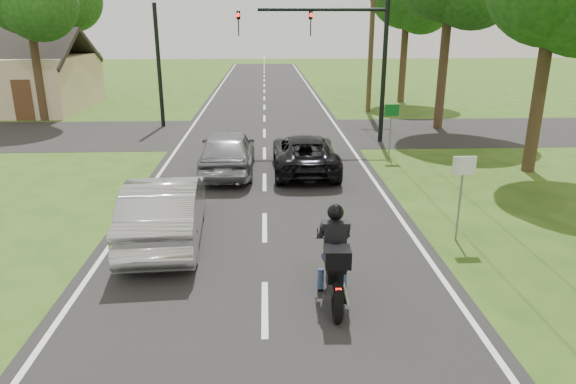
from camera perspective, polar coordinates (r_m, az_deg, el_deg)
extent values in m
plane|color=#284E16|center=(9.84, -2.59, -12.82)|extent=(140.00, 140.00, 0.00)
cube|color=black|center=(19.11, -2.63, 2.88)|extent=(8.00, 100.00, 0.01)
cube|color=black|center=(24.95, -2.64, 6.54)|extent=(60.00, 7.00, 0.01)
torus|color=black|center=(10.72, 4.72, -7.99)|extent=(0.17, 0.69, 0.68)
torus|color=black|center=(9.36, 5.51, -12.20)|extent=(0.20, 0.75, 0.75)
cube|color=black|center=(9.99, 5.08, -8.10)|extent=(0.33, 0.99, 0.31)
sphere|color=black|center=(10.14, 4.98, -6.51)|extent=(0.35, 0.35, 0.35)
cube|color=black|center=(9.58, 5.30, -8.07)|extent=(0.38, 0.58, 0.10)
cube|color=#FF0C07|center=(9.10, 5.64, -10.76)|extent=(0.10, 0.04, 0.05)
cylinder|color=silver|center=(9.66, 6.32, -11.35)|extent=(0.13, 0.83, 0.09)
cylinder|color=black|center=(10.25, 4.91, -5.08)|extent=(0.64, 0.06, 0.04)
cube|color=black|center=(9.17, 5.54, -7.19)|extent=(0.47, 0.43, 0.33)
cube|color=black|center=(9.58, 5.27, -5.13)|extent=(0.42, 0.24, 0.62)
sphere|color=black|center=(9.47, 5.31, -2.25)|extent=(0.31, 0.31, 0.31)
cylinder|color=navy|center=(10.32, 3.65, -9.72)|extent=(0.13, 0.13, 0.47)
cylinder|color=navy|center=(10.36, 6.20, -9.68)|extent=(0.13, 0.13, 0.47)
imported|color=black|center=(18.31, 1.86, 4.35)|extent=(2.19, 4.75, 1.32)
imported|color=#B7B7BC|center=(12.75, -13.46, -1.82)|extent=(1.99, 4.92, 1.59)
imported|color=gray|center=(18.19, -6.73, 4.54)|extent=(1.86, 4.60, 1.57)
cylinder|color=black|center=(23.10, 10.59, 12.83)|extent=(0.20, 0.20, 6.00)
cylinder|color=black|center=(22.56, 3.89, 19.57)|extent=(5.40, 0.14, 0.14)
imported|color=black|center=(22.51, 2.53, 18.20)|extent=(0.16, 0.36, 1.00)
imported|color=black|center=(22.45, -5.52, 18.14)|extent=(0.16, 0.36, 1.00)
sphere|color=#FF0C07|center=(22.33, 2.59, 19.05)|extent=(0.16, 0.16, 0.16)
sphere|color=#FF0C07|center=(22.27, -5.57, 18.98)|extent=(0.16, 0.16, 0.16)
cylinder|color=black|center=(27.02, -14.15, 13.35)|extent=(0.20, 0.20, 6.00)
cylinder|color=#503F24|center=(31.04, 9.33, 17.92)|extent=(0.28, 0.28, 10.00)
cylinder|color=slate|center=(12.99, 18.54, -1.00)|extent=(0.05, 0.05, 2.00)
cube|color=silver|center=(12.71, 18.99, 2.79)|extent=(0.55, 0.04, 0.45)
cylinder|color=slate|center=(20.43, 11.29, 6.42)|extent=(0.05, 0.05, 2.00)
cube|color=#0C591E|center=(20.24, 11.47, 8.89)|extent=(0.55, 0.04, 0.45)
cylinder|color=#332316|center=(19.93, 26.20, 10.30)|extent=(0.44, 0.44, 5.88)
cylinder|color=#332316|center=(26.93, 16.93, 14.17)|extent=(0.44, 0.44, 7.00)
cylinder|color=#332316|center=(35.67, 12.75, 14.88)|extent=(0.44, 0.44, 6.44)
sphere|color=#0F3A11|center=(35.23, 14.78, 19.76)|extent=(3.96, 3.96, 3.96)
cylinder|color=#332316|center=(30.94, -26.17, 12.78)|extent=(0.44, 0.44, 6.16)
sphere|color=#0F3A11|center=(29.99, -26.01, 18.42)|extent=(3.84, 3.84, 3.84)
cylinder|color=#332316|center=(40.95, -23.40, 14.45)|extent=(0.44, 0.44, 6.72)
cube|color=#C9AA8C|center=(36.35, -29.28, 10.52)|extent=(10.00, 8.00, 3.20)
cube|color=black|center=(38.01, -28.46, 14.10)|extent=(10.20, 4.00, 2.29)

